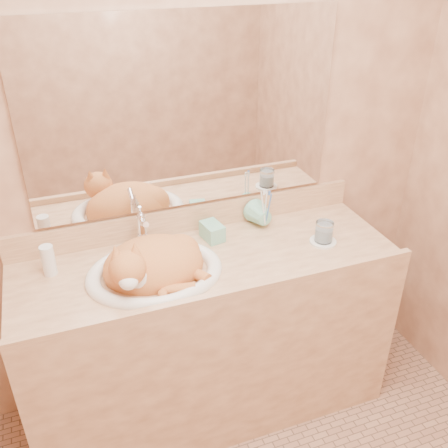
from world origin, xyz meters
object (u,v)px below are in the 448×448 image
object	(u,v)px
sink_basin	(154,256)
soap_dispenser	(219,228)
water_glass	(324,232)
vanity_counter	(210,337)
cat	(151,263)
toothbrush_cup	(266,220)

from	to	relation	value
sink_basin	soap_dispenser	distance (m)	0.33
sink_basin	soap_dispenser	bearing A→B (deg)	11.63
soap_dispenser	water_glass	xyz separation A→B (m)	(0.43, -0.14, -0.03)
vanity_counter	soap_dispenser	world-z (taller)	soap_dispenser
sink_basin	cat	bearing A→B (deg)	-146.51
vanity_counter	water_glass	distance (m)	0.71
vanity_counter	sink_basin	bearing A→B (deg)	-175.06
cat	toothbrush_cup	distance (m)	0.59
sink_basin	toothbrush_cup	xyz separation A→B (m)	(0.55, 0.16, -0.03)
soap_dispenser	toothbrush_cup	bearing A→B (deg)	0.02
cat	soap_dispenser	size ratio (longest dim) A/B	2.39
soap_dispenser	water_glass	bearing A→B (deg)	-28.38
water_glass	cat	bearing A→B (deg)	179.12
cat	water_glass	distance (m)	0.76
vanity_counter	soap_dispenser	bearing A→B (deg)	50.50
soap_dispenser	toothbrush_cup	world-z (taller)	soap_dispenser
cat	toothbrush_cup	bearing A→B (deg)	18.31
sink_basin	vanity_counter	bearing A→B (deg)	-4.07
toothbrush_cup	water_glass	bearing A→B (deg)	-43.93
vanity_counter	cat	world-z (taller)	cat
vanity_counter	soap_dispenser	size ratio (longest dim) A/B	9.49
vanity_counter	sink_basin	distance (m)	0.56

